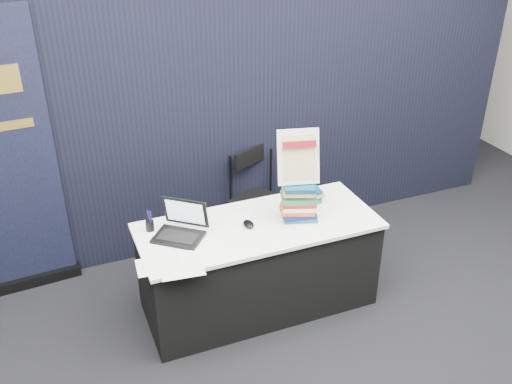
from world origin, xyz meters
The scene contains 14 objects.
floor centered at (0.00, 0.00, 0.00)m, with size 8.00×8.00×0.00m, color black.
wall_back centered at (0.00, 4.00, 1.75)m, with size 8.00×0.02×3.50m, color #ACAAA2.
drape_partition centered at (0.00, 1.60, 1.20)m, with size 6.00×0.08×2.40m, color black.
display_table centered at (0.00, 0.55, 0.38)m, with size 1.80×0.75×0.75m.
laptop centered at (-0.60, 0.63, 0.81)m, with size 0.41×0.45×0.26m.
mouse centered at (-0.08, 0.55, 0.77)m, with size 0.07×0.12×0.04m, color black.
brochure_left centered at (-0.81, 0.32, 0.75)m, with size 0.29×0.21×0.00m, color white.
brochure_mid centered at (-0.68, 0.22, 0.75)m, with size 0.28×0.20×0.00m, color white.
brochure_right centered at (-0.40, 0.31, 0.75)m, with size 0.34×0.24×0.00m, color white.
pen_cup centered at (-0.77, 0.77, 0.79)m, with size 0.06×0.06×0.08m, color black.
book_stack_tall centered at (0.31, 0.52, 0.90)m, with size 0.28×0.25×0.29m.
book_stack_short centered at (0.49, 0.72, 0.81)m, with size 0.20×0.16×0.11m.
info_sign centered at (0.31, 0.55, 1.24)m, with size 0.33×0.19×0.42m.
stacking_chair centered at (0.32, 1.35, 0.51)m, with size 0.55×0.57×0.92m.
Camera 1 is at (-1.37, -2.79, 2.99)m, focal length 40.00 mm.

